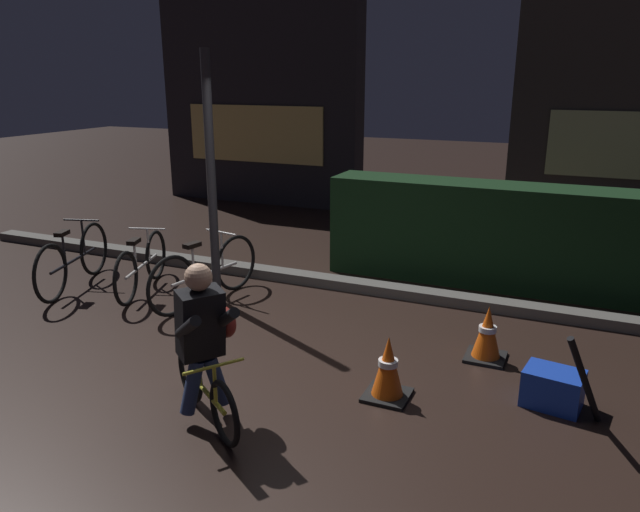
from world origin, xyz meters
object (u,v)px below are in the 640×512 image
traffic_cone_far (487,334)px  parked_bike_leftmost (73,259)px  traffic_cone_near (388,368)px  parked_bike_left_mid (142,265)px  parked_bike_center_left (205,273)px  blue_crate (553,388)px  street_post (211,182)px  closed_umbrella (585,381)px  cyclist (205,343)px

traffic_cone_far → parked_bike_leftmost: bearing=-179.7°
traffic_cone_near → parked_bike_left_mid: bearing=160.6°
parked_bike_center_left → blue_crate: parked_bike_center_left is taller
street_post → parked_bike_center_left: size_ratio=1.66×
closed_umbrella → traffic_cone_far: bearing=-95.4°
parked_bike_left_mid → blue_crate: size_ratio=3.43×
parked_bike_leftmost → traffic_cone_near: size_ratio=3.12×
street_post → closed_umbrella: (3.92, -1.15, -1.01)m
cyclist → closed_umbrella: 2.79m
parked_bike_left_mid → cyclist: 3.14m
street_post → blue_crate: size_ratio=6.35×
parked_bike_left_mid → cyclist: cyclist is taller
parked_bike_leftmost → parked_bike_left_mid: (0.85, 0.23, -0.03)m
traffic_cone_near → cyclist: bearing=-143.6°
street_post → blue_crate: 4.01m
street_post → parked_bike_leftmost: bearing=-170.9°
parked_bike_left_mid → parked_bike_center_left: (0.92, -0.00, 0.02)m
cyclist → traffic_cone_near: bearing=71.4°
traffic_cone_far → parked_bike_left_mid: bearing=177.2°
traffic_cone_far → parked_bike_center_left: bearing=176.5°
parked_bike_left_mid → parked_bike_leftmost: bearing=87.1°
blue_crate → cyclist: size_ratio=0.35×
closed_umbrella → parked_bike_leftmost: bearing=-56.7°
parked_bike_leftmost → cyclist: bearing=-137.0°
parked_bike_leftmost → blue_crate: size_ratio=3.79×
blue_crate → closed_umbrella: 0.40m
parked_bike_leftmost → closed_umbrella: size_ratio=1.96×
parked_bike_leftmost → traffic_cone_far: parked_bike_leftmost is taller
street_post → closed_umbrella: street_post is taller
parked_bike_left_mid → closed_umbrella: closed_umbrella is taller
traffic_cone_near → blue_crate: (1.24, 0.40, -0.11)m
street_post → parked_bike_left_mid: size_ratio=1.85×
blue_crate → parked_bike_center_left: bearing=167.7°
parked_bike_left_mid → traffic_cone_near: size_ratio=2.82×
traffic_cone_near → street_post: bearing=152.2°
street_post → traffic_cone_far: bearing=-4.9°
parked_bike_center_left → traffic_cone_far: bearing=-82.4°
blue_crate → cyclist: (-2.39, -1.25, 0.48)m
traffic_cone_far → blue_crate: (0.61, -0.63, -0.10)m
parked_bike_leftmost → cyclist: 3.69m
parked_bike_left_mid → traffic_cone_near: parked_bike_left_mid is taller
parked_bike_left_mid → blue_crate: parked_bike_left_mid is taller
traffic_cone_near → traffic_cone_far: (0.62, 1.03, -0.01)m
parked_bike_left_mid → traffic_cone_near: 3.69m
parked_bike_center_left → cyclist: cyclist is taller
street_post → cyclist: 2.64m
traffic_cone_near → closed_umbrella: closed_umbrella is taller
street_post → traffic_cone_near: bearing=-27.8°
street_post → cyclist: size_ratio=2.24×
parked_bike_leftmost → traffic_cone_far: 4.96m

